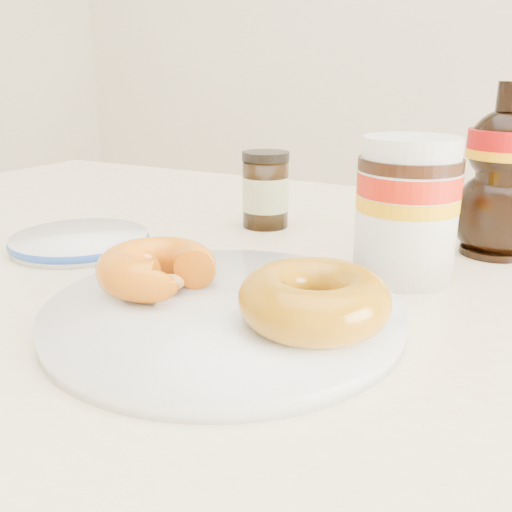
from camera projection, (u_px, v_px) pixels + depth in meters
The scene contains 8 objects.
dining_table at pixel (298, 378), 0.50m from camera, with size 1.40×0.90×0.75m.
plate at pixel (224, 311), 0.42m from camera, with size 0.26×0.26×0.01m.
donut_bitten at pixel (157, 268), 0.44m from camera, with size 0.09×0.09×0.03m, color #CD6F0B.
donut_whole at pixel (314, 299), 0.38m from camera, with size 0.10×0.10×0.04m, color #A7690A.
nutella_jar at pixel (407, 204), 0.48m from camera, with size 0.09×0.09×0.12m.
syrup_bottle at pixel (503, 171), 0.54m from camera, with size 0.08×0.07×0.17m, color black, non-canonical shape.
dark_jar at pixel (265, 190), 0.66m from camera, with size 0.05×0.05×0.09m.
blue_rim_saucer at pixel (80, 240), 0.59m from camera, with size 0.14×0.14×0.01m.
Camera 1 is at (0.18, -0.31, 0.92)m, focal length 40.00 mm.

